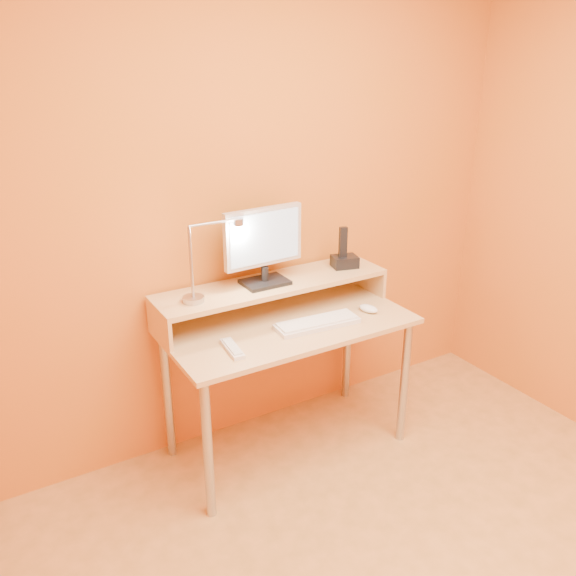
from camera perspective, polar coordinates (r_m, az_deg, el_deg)
wall_back at (r=2.95m, az=-3.17°, el=8.32°), size 3.00×0.04×2.50m
desk_leg_fl at (r=2.65m, az=-7.73°, el=-15.26°), size 0.04×0.04×0.69m
desk_leg_fr at (r=3.15m, az=11.15°, el=-8.92°), size 0.04×0.04×0.69m
desk_leg_bl at (r=3.04m, az=-11.54°, el=-10.17°), size 0.04×0.04×0.69m
desk_leg_br at (r=3.49m, az=5.74°, el=-5.40°), size 0.04×0.04×0.69m
desk_lower at (r=2.87m, az=0.03°, el=-3.58°), size 1.20×0.60×0.02m
shelf_riser_left at (r=2.74m, az=-12.32°, el=-3.54°), size 0.02×0.30×0.14m
shelf_riser_right at (r=3.26m, az=7.65°, el=0.98°), size 0.02×0.30×0.14m
desk_shelf at (r=2.92m, az=-1.47°, el=0.34°), size 1.20×0.30×0.02m
monitor_foot at (r=2.89m, az=-2.24°, el=0.57°), size 0.22×0.16×0.02m
monitor_neck at (r=2.88m, az=-2.25°, el=1.39°), size 0.04×0.04×0.07m
monitor_panel at (r=2.83m, az=-2.40°, el=4.96°), size 0.41×0.06×0.28m
monitor_back at (r=2.85m, az=-2.63°, el=5.08°), size 0.37×0.03×0.24m
monitor_screen at (r=2.81m, az=-2.22°, el=4.87°), size 0.38×0.02×0.24m
lamp_base at (r=2.72m, az=-9.11°, el=-1.07°), size 0.10×0.10×0.02m
lamp_post at (r=2.66m, az=-9.34°, el=2.45°), size 0.01×0.01×0.33m
lamp_arm at (r=2.65m, az=-7.14°, el=6.28°), size 0.24×0.01×0.01m
lamp_head at (r=2.70m, az=-4.78°, el=6.34°), size 0.04×0.04×0.03m
lamp_bulb at (r=2.71m, az=-4.77°, el=6.02°), size 0.03×0.03×0.00m
phone_dock at (r=3.13m, az=5.48°, el=2.56°), size 0.15×0.13×0.06m
phone_handset at (r=3.08m, az=5.33°, el=4.44°), size 0.04×0.03×0.16m
phone_led at (r=3.11m, az=6.70°, el=2.42°), size 0.01×0.00×0.04m
keyboard at (r=2.83m, az=2.84°, el=-3.47°), size 0.42×0.16×0.02m
mouse at (r=3.00m, az=7.77°, el=-1.98°), size 0.09×0.12×0.04m
remote_control at (r=2.61m, az=-5.40°, el=-5.86°), size 0.07×0.20×0.02m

